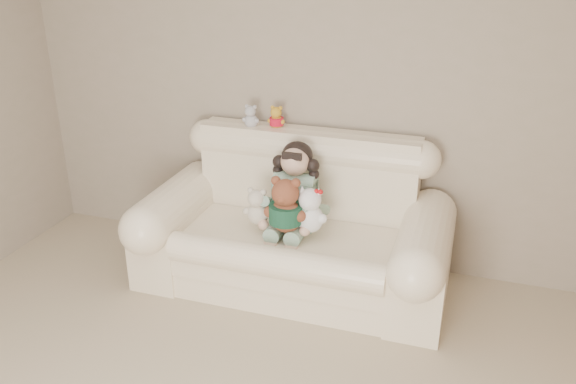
# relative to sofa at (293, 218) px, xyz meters

# --- Properties ---
(wall_back) EXTENTS (4.50, 0.00, 4.50)m
(wall_back) POSITION_rel_sofa_xyz_m (0.04, 0.50, 0.78)
(wall_back) COLOR gray
(wall_back) RESTS_ON ground
(sofa) EXTENTS (2.10, 0.95, 1.03)m
(sofa) POSITION_rel_sofa_xyz_m (0.00, 0.00, 0.00)
(sofa) COLOR #FDEDCC
(sofa) RESTS_ON floor
(seated_child) EXTENTS (0.37, 0.45, 0.61)m
(seated_child) POSITION_rel_sofa_xyz_m (-0.01, 0.08, 0.21)
(seated_child) COLOR #266C48
(seated_child) RESTS_ON sofa
(brown_teddy) EXTENTS (0.32, 0.27, 0.44)m
(brown_teddy) POSITION_rel_sofa_xyz_m (0.00, -0.16, 0.21)
(brown_teddy) COLOR brown
(brown_teddy) RESTS_ON sofa
(white_cat) EXTENTS (0.26, 0.22, 0.37)m
(white_cat) POSITION_rel_sofa_xyz_m (0.15, -0.11, 0.17)
(white_cat) COLOR white
(white_cat) RESTS_ON sofa
(cream_teddy) EXTENTS (0.21, 0.17, 0.30)m
(cream_teddy) POSITION_rel_sofa_xyz_m (-0.21, -0.12, 0.14)
(cream_teddy) COLOR beige
(cream_teddy) RESTS_ON sofa
(yellow_mini_bear) EXTENTS (0.15, 0.13, 0.20)m
(yellow_mini_bear) POSITION_rel_sofa_xyz_m (-0.24, 0.38, 0.59)
(yellow_mini_bear) COLOR gold
(yellow_mini_bear) RESTS_ON sofa
(grey_mini_plush) EXTENTS (0.14, 0.11, 0.20)m
(grey_mini_plush) POSITION_rel_sofa_xyz_m (-0.42, 0.34, 0.59)
(grey_mini_plush) COLOR silver
(grey_mini_plush) RESTS_ON sofa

